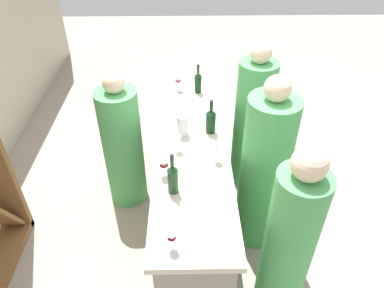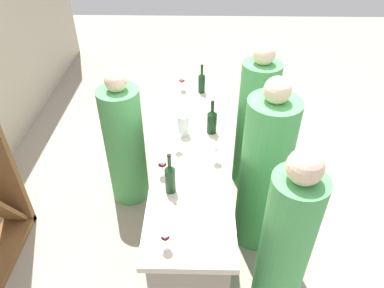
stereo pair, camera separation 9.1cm
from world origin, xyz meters
name	(u,v)px [view 2 (the right image)]	position (x,y,z in m)	size (l,w,h in m)	color
ground_plane	(192,222)	(0.00, 0.00, 0.00)	(12.00, 12.00, 0.00)	#9E9384
bar_counter	(192,188)	(0.00, 0.00, 0.46)	(2.20, 0.59, 0.90)	gray
wine_bottle_leftmost_olive_green	(170,177)	(-0.47, 0.14, 1.03)	(0.08, 0.08, 0.33)	#193D1E
wine_bottle_second_left_dark_green	(212,121)	(0.24, -0.16, 1.02)	(0.08, 0.08, 0.31)	black
wine_bottle_center_dark_green	(202,82)	(0.93, -0.08, 1.01)	(0.07, 0.07, 0.30)	black
wine_glass_near_left	(216,150)	(-0.14, -0.18, 1.01)	(0.07, 0.07, 0.15)	white
wine_glass_near_center	(177,140)	(-0.02, 0.12, 1.00)	(0.07, 0.07, 0.14)	white
wine_glass_near_right	(182,80)	(0.97, 0.12, 1.01)	(0.07, 0.07, 0.16)	white
wine_glass_far_left	(165,237)	(-0.95, 0.14, 0.99)	(0.06, 0.06, 0.13)	white
wine_glass_far_center	(162,164)	(-0.31, 0.21, 1.00)	(0.08, 0.08, 0.15)	white
water_pitcher	(183,125)	(0.21, 0.08, 0.99)	(0.10, 0.10, 0.18)	silver
person_left_guest	(255,124)	(0.64, -0.60, 0.71)	(0.44, 0.44, 1.54)	#4CA559
person_center_guest	(264,175)	(-0.12, -0.58, 0.74)	(0.44, 0.44, 1.61)	#4CA559
person_right_guest	(285,247)	(-0.79, -0.63, 0.70)	(0.44, 0.44, 1.52)	#4CA559
person_server_behind	(125,145)	(0.38, 0.64, 0.64)	(0.47, 0.47, 1.40)	#4CA559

